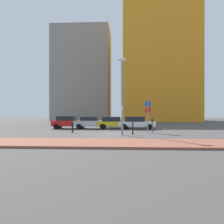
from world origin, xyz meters
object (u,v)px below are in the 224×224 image
object	(u,v)px
parked_car_silver	(91,122)
parking_meter	(152,124)
parked_car_white	(136,123)
parked_car_yellow	(113,122)
traffic_bollard_near	(72,128)
parking_sign_post	(148,112)
parked_car_red	(69,122)
street_lamp	(122,89)
traffic_bollard_mid	(133,128)

from	to	relation	value
parked_car_silver	parking_meter	size ratio (longest dim) A/B	3.16
parked_car_white	parked_car_silver	bearing A→B (deg)	178.27
parked_car_yellow	traffic_bollard_near	world-z (taller)	parked_car_yellow
parked_car_yellow	parked_car_white	distance (m)	2.67
parked_car_white	traffic_bollard_near	size ratio (longest dim) A/B	4.45
parking_sign_post	parked_car_silver	bearing A→B (deg)	144.44
parked_car_red	parked_car_white	size ratio (longest dim) A/B	0.98
parked_car_yellow	street_lamp	world-z (taller)	street_lamp
parking_meter	traffic_bollard_near	size ratio (longest dim) A/B	1.38
parked_car_white	traffic_bollard_near	distance (m)	8.23
parked_car_yellow	parking_meter	size ratio (longest dim) A/B	3.05
traffic_bollard_mid	parked_car_yellow	bearing A→B (deg)	106.75
traffic_bollard_mid	traffic_bollard_near	bearing A→B (deg)	164.72
parking_sign_post	street_lamp	xyz separation A→B (m)	(-2.48, -2.88, 2.03)
parked_car_red	street_lamp	world-z (taller)	street_lamp
parked_car_white	traffic_bollard_near	xyz separation A→B (m)	(-6.36, -5.22, -0.28)
parked_car_red	parked_car_silver	bearing A→B (deg)	-2.11
parked_car_yellow	parked_car_white	xyz separation A→B (m)	(2.66, -0.20, 0.00)
traffic_bollard_near	parking_sign_post	bearing A→B (deg)	6.85
traffic_bollard_near	parked_car_silver	bearing A→B (deg)	78.86
parking_sign_post	traffic_bollard_mid	xyz separation A→B (m)	(-1.55, -2.47, -1.42)
parked_car_silver	parking_sign_post	world-z (taller)	parking_sign_post
parked_car_white	parking_sign_post	world-z (taller)	parking_sign_post
parked_car_white	traffic_bollard_mid	bearing A→B (deg)	-94.65
street_lamp	traffic_bollard_mid	size ratio (longest dim) A/B	6.19
parked_car_yellow	parking_meter	world-z (taller)	parked_car_yellow
parked_car_yellow	parked_car_red	bearing A→B (deg)	179.40
parked_car_red	traffic_bollard_near	size ratio (longest dim) A/B	4.35
parked_car_silver	parked_car_white	xyz separation A→B (m)	(5.30, -0.16, 0.01)
parked_car_yellow	parked_car_white	size ratio (longest dim) A/B	0.94
parked_car_silver	traffic_bollard_mid	distance (m)	8.43
parking_meter	traffic_bollard_mid	bearing A→B (deg)	-138.77
parked_car_silver	parked_car_white	size ratio (longest dim) A/B	0.98
parking_sign_post	parking_meter	distance (m)	1.41
parking_sign_post	traffic_bollard_mid	distance (m)	3.24
parking_sign_post	parking_meter	bearing A→B (deg)	-65.68
street_lamp	parking_meter	bearing A→B (deg)	36.26
parked_car_silver	street_lamp	bearing A→B (deg)	-62.69
parked_car_red	parking_sign_post	bearing A→B (deg)	-27.02
parked_car_red	street_lamp	bearing A→B (deg)	-48.86
parked_car_silver	traffic_bollard_near	distance (m)	5.49
parked_car_red	parked_car_yellow	size ratio (longest dim) A/B	1.04
parking_meter	parked_car_white	bearing A→B (deg)	104.76
parked_car_yellow	parking_sign_post	distance (m)	5.95
parked_car_red	parked_car_white	world-z (taller)	parked_car_red
parking_meter	traffic_bollard_near	world-z (taller)	parking_meter
traffic_bollard_near	traffic_bollard_mid	bearing A→B (deg)	-15.28
parked_car_yellow	parking_sign_post	bearing A→B (deg)	-51.17
street_lamp	traffic_bollard_near	xyz separation A→B (m)	(-4.87, 2.00, -3.51)
parked_car_yellow	parking_meter	xyz separation A→B (m)	(4.01, -5.34, 0.11)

